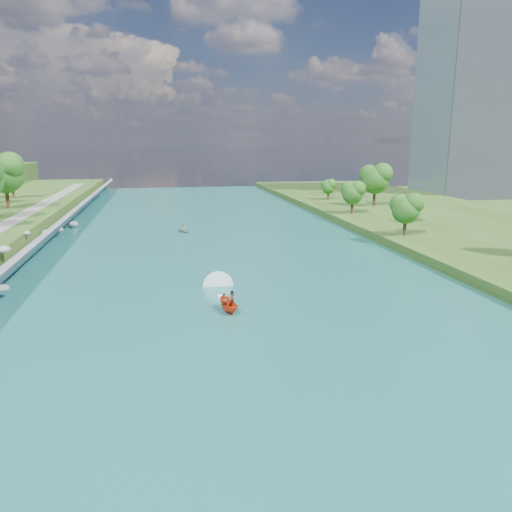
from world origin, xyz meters
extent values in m
plane|color=#2D5119|center=(0.00, 0.00, 0.00)|extent=(260.00, 260.00, 0.00)
cube|color=#175952|center=(0.00, 20.00, 0.05)|extent=(55.00, 240.00, 0.10)
cube|color=slate|center=(-25.85, 20.00, 1.80)|extent=(3.54, 236.00, 4.05)
ellipsoid|color=gray|center=(-24.98, 10.62, 1.16)|extent=(1.41, 1.50, 0.87)
ellipsoid|color=gray|center=(-27.02, 19.45, 3.69)|extent=(1.60, 1.95, 0.93)
ellipsoid|color=gray|center=(-27.21, 31.69, 3.53)|extent=(0.95, 1.13, 0.61)
ellipsoid|color=gray|center=(-26.29, 39.86, 2.07)|extent=(1.58, 1.66, 1.08)
ellipsoid|color=gray|center=(-25.69, 47.13, 1.29)|extent=(1.34, 1.25, 0.89)
ellipsoid|color=gray|center=(-24.94, 57.06, 0.60)|extent=(1.83, 2.08, 1.28)
cube|color=gray|center=(82.50, 95.00, 30.00)|extent=(22.00, 22.00, 60.00)
ellipsoid|color=#285216|center=(-37.75, 61.36, 9.95)|extent=(7.74, 7.74, 12.90)
ellipsoid|color=#285216|center=(-42.02, 81.56, 7.94)|extent=(5.33, 5.33, 8.88)
ellipsoid|color=#285216|center=(31.54, 29.71, 5.57)|extent=(4.89, 4.89, 8.14)
ellipsoid|color=#285216|center=(39.84, 42.68, 4.07)|extent=(3.09, 3.09, 5.14)
ellipsoid|color=#285216|center=(32.55, 55.60, 5.52)|extent=(4.83, 4.83, 8.04)
ellipsoid|color=#285216|center=(42.56, 66.84, 7.37)|extent=(7.04, 7.04, 11.74)
ellipsoid|color=#285216|center=(35.93, 81.31, 4.52)|extent=(3.62, 3.62, 6.03)
ellipsoid|color=#285216|center=(41.56, 96.55, 3.99)|extent=(2.99, 2.99, 4.98)
imported|color=red|center=(-1.56, 1.76, 0.79)|extent=(1.90, 3.72, 1.37)
imported|color=#66605B|center=(-1.96, 1.36, 1.27)|extent=(0.68, 0.53, 1.64)
imported|color=#66605B|center=(-1.06, 2.26, 1.26)|extent=(0.92, 0.81, 1.61)
cube|color=white|center=(-1.56, 4.76, 0.13)|extent=(0.90, 5.00, 0.06)
imported|color=gray|center=(-3.80, 47.19, 0.41)|extent=(3.22, 3.60, 0.61)
imported|color=#66605B|center=(-3.80, 47.19, 0.98)|extent=(0.70, 0.55, 1.27)
camera|label=1|loc=(-7.69, -45.27, 16.74)|focal=35.00mm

